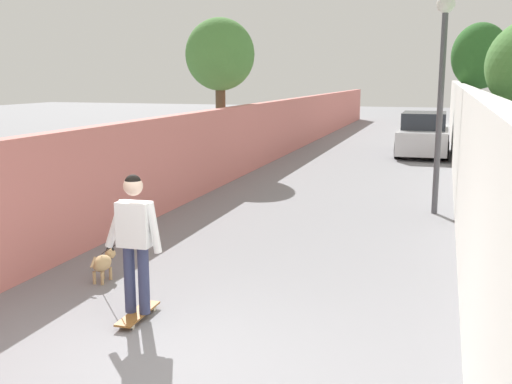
% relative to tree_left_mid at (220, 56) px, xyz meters
% --- Properties ---
extents(ground_plane, '(80.00, 80.00, 0.00)m').
position_rel_tree_left_mid_xyz_m(ground_plane, '(1.00, -4.15, -3.42)').
color(ground_plane, gray).
extents(wall_left, '(48.00, 0.30, 1.98)m').
position_rel_tree_left_mid_xyz_m(wall_left, '(-1.00, -1.14, -2.43)').
color(wall_left, '#CC726B').
rests_on(wall_left, ground).
extents(fence_right, '(48.00, 0.30, 2.57)m').
position_rel_tree_left_mid_xyz_m(fence_right, '(-1.00, -7.17, -2.14)').
color(fence_right, silver).
rests_on(fence_right, ground).
extents(tree_left_mid, '(2.13, 2.13, 4.58)m').
position_rel_tree_left_mid_xyz_m(tree_left_mid, '(0.00, 0.00, 0.00)').
color(tree_left_mid, brown).
rests_on(tree_left_mid, ground).
extents(tree_right_distant, '(2.04, 2.04, 4.73)m').
position_rel_tree_left_mid_xyz_m(tree_right_distant, '(6.00, -7.82, 0.09)').
color(tree_right_distant, brown).
rests_on(tree_right_distant, ground).
extents(lamp_post, '(0.36, 0.36, 4.37)m').
position_rel_tree_left_mid_xyz_m(lamp_post, '(-5.05, -6.62, -0.43)').
color(lamp_post, '#4C4C51').
rests_on(lamp_post, ground).
extents(skateboard, '(0.81, 0.22, 0.08)m').
position_rel_tree_left_mid_xyz_m(skateboard, '(-11.90, -3.42, -3.35)').
color(skateboard, brown).
rests_on(skateboard, ground).
extents(person_skateboarder, '(0.23, 0.71, 1.63)m').
position_rel_tree_left_mid_xyz_m(person_skateboarder, '(-11.90, -3.42, -2.38)').
color(person_skateboarder, '#333859').
rests_on(person_skateboarder, skateboard).
extents(dog, '(1.35, 1.22, 1.06)m').
position_rel_tree_left_mid_xyz_m(dog, '(-10.84, -2.32, -3.14)').
color(dog, tan).
rests_on(dog, ground).
extents(car_near, '(4.13, 1.80, 1.54)m').
position_rel_tree_left_mid_xyz_m(car_near, '(4.80, -6.02, -2.70)').
color(car_near, silver).
rests_on(car_near, ground).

